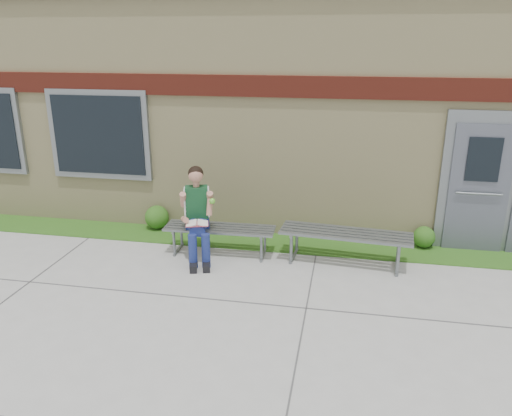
# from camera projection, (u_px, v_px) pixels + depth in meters

# --- Properties ---
(ground) EXTENTS (80.00, 80.00, 0.00)m
(ground) POSITION_uv_depth(u_px,v_px,m) (222.00, 321.00, 6.21)
(ground) COLOR #9E9E99
(ground) RESTS_ON ground
(grass_strip) EXTENTS (16.00, 0.80, 0.02)m
(grass_strip) POSITION_uv_depth(u_px,v_px,m) (260.00, 241.00, 8.63)
(grass_strip) COLOR #1C5115
(grass_strip) RESTS_ON ground
(school_building) EXTENTS (16.20, 6.22, 4.20)m
(school_building) POSITION_uv_depth(u_px,v_px,m) (287.00, 97.00, 11.11)
(school_building) COLOR beige
(school_building) RESTS_ON ground
(bench_left) EXTENTS (1.79, 0.54, 0.46)m
(bench_left) POSITION_uv_depth(u_px,v_px,m) (220.00, 233.00, 8.06)
(bench_left) COLOR slate
(bench_left) RESTS_ON ground
(bench_right) EXTENTS (2.05, 0.74, 0.52)m
(bench_right) POSITION_uv_depth(u_px,v_px,m) (345.00, 239.00, 7.69)
(bench_right) COLOR slate
(bench_right) RESTS_ON ground
(girl) EXTENTS (0.64, 0.95, 1.47)m
(girl) POSITION_uv_depth(u_px,v_px,m) (197.00, 213.00, 7.78)
(girl) COLOR navy
(girl) RESTS_ON ground
(shrub_mid) EXTENTS (0.43, 0.43, 0.43)m
(shrub_mid) POSITION_uv_depth(u_px,v_px,m) (157.00, 217.00, 9.13)
(shrub_mid) COLOR #1C5115
(shrub_mid) RESTS_ON grass_strip
(shrub_east) EXTENTS (0.36, 0.36, 0.36)m
(shrub_east) POSITION_uv_depth(u_px,v_px,m) (424.00, 237.00, 8.32)
(shrub_east) COLOR #1C5115
(shrub_east) RESTS_ON grass_strip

